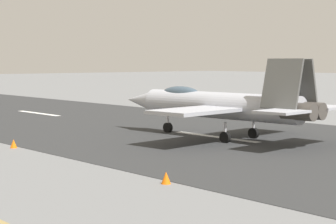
{
  "coord_description": "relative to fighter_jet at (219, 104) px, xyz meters",
  "views": [
    {
      "loc": [
        -30.1,
        30.7,
        5.47
      ],
      "look_at": [
        -1.31,
        5.61,
        2.2
      ],
      "focal_mm": 64.36,
      "sensor_mm": 36.0,
      "label": 1
    }
  ],
  "objects": [
    {
      "name": "ground_plane",
      "position": [
        0.73,
        -0.34,
        -2.4
      ],
      "size": [
        400.0,
        400.0,
        0.0
      ],
      "primitive_type": "plane",
      "color": "slate"
    },
    {
      "name": "marker_cone_mid",
      "position": [
        5.18,
        13.1,
        -2.13
      ],
      "size": [
        0.44,
        0.44,
        0.55
      ],
      "primitive_type": "cone",
      "color": "orange",
      "rests_on": "ground"
    },
    {
      "name": "runway_strip",
      "position": [
        0.71,
        -0.34,
        -2.39
      ],
      "size": [
        240.0,
        26.0,
        0.02
      ],
      "color": "#2E2F30",
      "rests_on": "ground"
    },
    {
      "name": "fighter_jet",
      "position": [
        0.0,
        0.0,
        0.0
      ],
      "size": [
        17.78,
        13.63,
        5.6
      ],
      "color": "#ADAFB9",
      "rests_on": "ground"
    },
    {
      "name": "marker_cone_near",
      "position": [
        -9.44,
        13.1,
        -2.13
      ],
      "size": [
        0.44,
        0.44,
        0.55
      ],
      "primitive_type": "cone",
      "color": "orange",
      "rests_on": "ground"
    }
  ]
}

